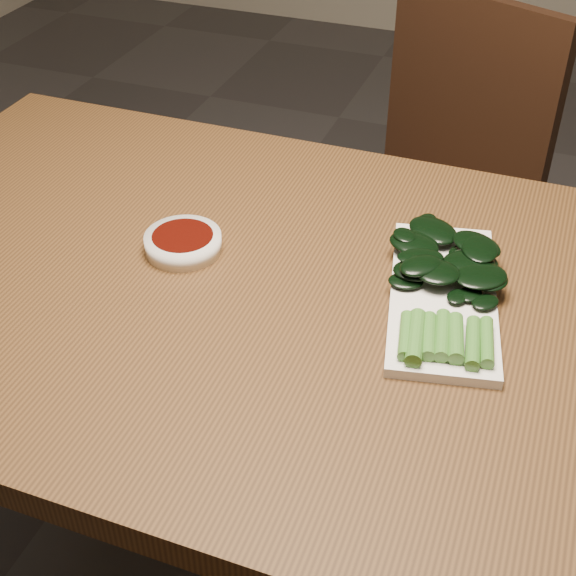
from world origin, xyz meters
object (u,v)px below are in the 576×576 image
at_px(table, 303,333).
at_px(gai_lan, 448,275).
at_px(sauce_bowl, 183,242).
at_px(serving_plate, 443,297).
at_px(chair_far, 428,194).

distance_m(table, gai_lan, 0.21).
xyz_separation_m(table, sauce_bowl, (-0.19, 0.03, 0.08)).
bearing_deg(sauce_bowl, serving_plate, 2.33).
bearing_deg(sauce_bowl, chair_far, 72.84).
bearing_deg(chair_far, table, -67.89).
xyz_separation_m(chair_far, serving_plate, (0.14, -0.69, 0.27)).
bearing_deg(gai_lan, chair_far, 102.10).
distance_m(sauce_bowl, gai_lan, 0.36).
bearing_deg(table, gai_lan, 21.13).
distance_m(table, serving_plate, 0.20).
height_order(chair_far, serving_plate, chair_far).
height_order(chair_far, sauce_bowl, chair_far).
distance_m(serving_plate, gai_lan, 0.03).
bearing_deg(sauce_bowl, table, -9.12).
bearing_deg(sauce_bowl, gai_lan, 5.80).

